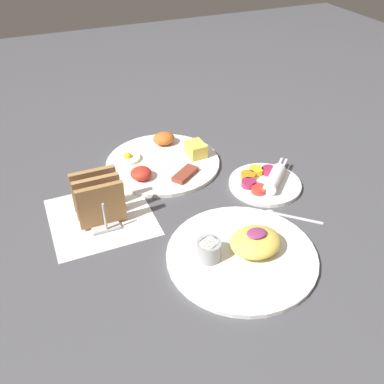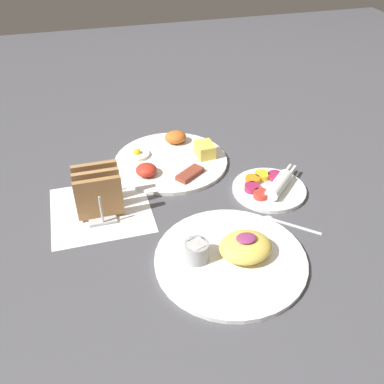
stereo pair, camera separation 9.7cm
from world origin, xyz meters
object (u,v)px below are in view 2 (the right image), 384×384
Objects in this scene: plate_breakfast at (172,159)px; toast_rack at (98,192)px; plate_foreground at (233,255)px; plate_condiments at (269,187)px.

toast_rack reaches higher than plate_breakfast.
plate_breakfast is at bearing 37.18° from toast_rack.
toast_rack reaches higher than plate_foreground.
plate_foreground is 2.58× the size of toast_rack.
plate_breakfast is 0.38m from plate_foreground.
plate_foreground is (0.03, -0.38, 0.00)m from plate_breakfast.
toast_rack is (-0.23, 0.23, 0.04)m from plate_foreground.
plate_condiments is at bearing 49.53° from plate_foreground.
plate_breakfast is 0.27m from plate_condiments.
toast_rack is at bearing 135.35° from plate_foreground.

